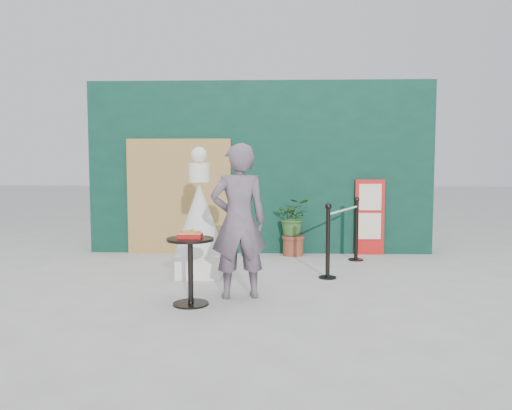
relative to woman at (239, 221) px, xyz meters
The scene contains 10 objects.
ground 0.92m from the woman, 26.86° to the right, with size 60.00×60.00×0.00m, color #ADAAA5.
back_wall 3.13m from the woman, 86.97° to the left, with size 6.00×0.30×3.00m, color #0A3026.
bamboo_fence 3.12m from the woman, 113.42° to the left, with size 1.80×0.08×2.00m, color tan.
woman is the anchor object (origin of this frame).
menu_board 3.54m from the woman, 54.32° to the left, with size 0.50×0.07×1.30m.
statue 1.27m from the woman, 119.49° to the left, with size 0.70×0.70×1.80m.
cafe_table 0.73m from the woman, 147.94° to the right, with size 0.52×0.52×0.75m.
food_basket 0.62m from the woman, 148.02° to the right, with size 0.26×0.19×0.11m.
planter 2.86m from the woman, 74.83° to the left, with size 0.58×0.50×0.98m.
stanchion_barrier 2.26m from the woman, 49.28° to the left, with size 0.84×1.54×1.03m.
Camera 1 is at (0.24, -5.66, 1.56)m, focal length 35.00 mm.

